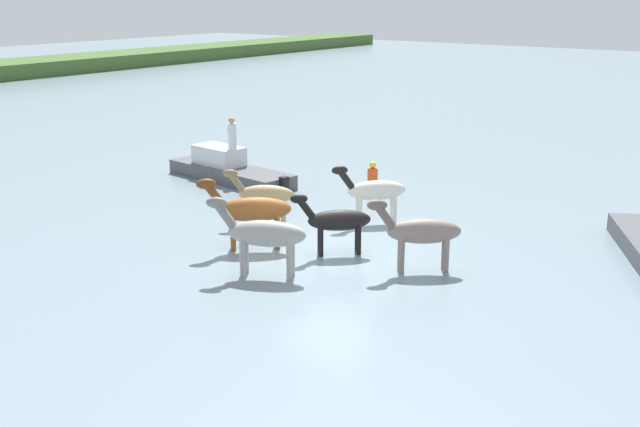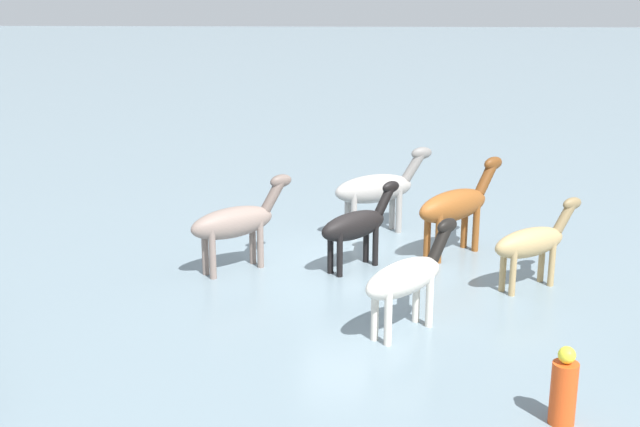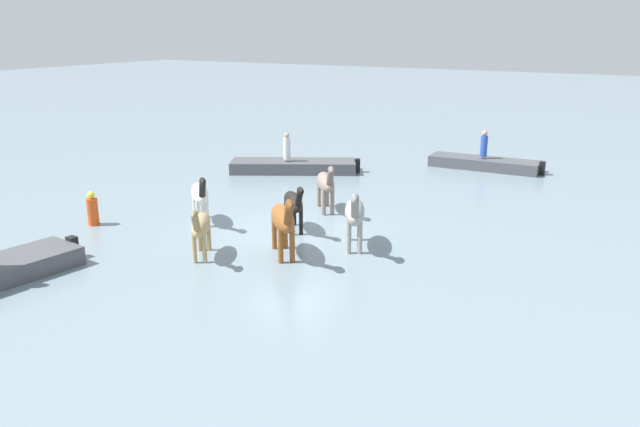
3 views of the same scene
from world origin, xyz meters
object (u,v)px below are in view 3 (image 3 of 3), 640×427
Objects in this scene: horse_chestnut_trailing at (283,219)px; horse_lead at (201,226)px; person_spotter_bow at (484,144)px; person_watcher_seated at (287,147)px; horse_mid_herd at (355,213)px; horse_pinto_flank at (294,203)px; horse_gray_outer at (200,194)px; buoy_channel_marker at (93,210)px; horse_dark_mare at (326,183)px; boat_skiff_near at (294,168)px; boat_tender_starboard at (484,165)px.

horse_chestnut_trailing reaches higher than horse_lead.
person_spotter_bow is at bearing 130.98° from horse_chestnut_trailing.
horse_chestnut_trailing reaches higher than person_watcher_seated.
horse_mid_herd is 4.47m from horse_lead.
horse_mid_herd is 1.35× the size of horse_pinto_flank.
horse_gray_outer is 7.94m from person_watcher_seated.
buoy_channel_marker is (2.96, 1.95, -0.48)m from horse_gray_outer.
person_spotter_bow is at bearing 133.85° from horse_lead.
horse_chestnut_trailing reaches higher than horse_gray_outer.
horse_chestnut_trailing is at bearing -23.90° from horse_dark_mare.
horse_mid_herd reaches higher than buoy_channel_marker.
horse_lead is at bearing -60.06° from horse_pinto_flank.
horse_mid_herd is 10.41m from boat_skiff_near.
horse_dark_mare reaches higher than horse_pinto_flank.
person_spotter_bow is (-2.93, -9.58, 0.12)m from horse_dark_mare.
boat_tender_starboard is at bearing -120.95° from buoy_channel_marker.
horse_dark_mare is 5.90m from horse_lead.
boat_skiff_near is 4.75× the size of person_spotter_bow.
horse_chestnut_trailing is 1.13× the size of horse_gray_outer.
horse_dark_mare is (1.19, -4.61, -0.07)m from horse_chestnut_trailing.
buoy_channel_marker is at bearing -86.82° from horse_dark_mare.
horse_gray_outer is (5.57, 0.33, -0.09)m from horse_mid_herd.
horse_chestnut_trailing is at bearing -67.59° from horse_mid_herd.
horse_lead is 15.87m from person_spotter_bow.
boat_tender_starboard is at bearing 108.84° from horse_gray_outer.
horse_chestnut_trailing is 2.34m from horse_lead.
horse_gray_outer reaches higher than horse_pinto_flank.
person_spotter_bow is (-7.24, -4.82, 0.96)m from boat_skiff_near.
horse_chestnut_trailing reaches higher than boat_tender_starboard.
horse_lead reaches higher than boat_tender_starboard.
horse_pinto_flank is 12.34m from person_spotter_bow.
horse_dark_mare is 1.06× the size of horse_lead.
horse_chestnut_trailing is 1.83× the size of person_watcher_seated.
horse_gray_outer is at bearing 101.27° from person_watcher_seated.
boat_skiff_near is at bearing 168.41° from horse_chestnut_trailing.
horse_mid_herd is 1.15× the size of horse_dark_mare.
horse_mid_herd is 8.85m from buoy_channel_marker.
boat_tender_starboard is (-0.39, -12.60, -0.91)m from horse_mid_herd.
horse_chestnut_trailing reaches higher than person_spotter_bow.
horse_chestnut_trailing is 14.29m from person_spotter_bow.
buoy_channel_marker reaches higher than boat_skiff_near.
horse_chestnut_trailing reaches higher than horse_mid_herd.
boat_skiff_near reaches higher than boat_tender_starboard.
horse_lead is (-2.16, 2.56, -0.06)m from horse_gray_outer.
horse_dark_mare is at bearing 135.04° from person_watcher_seated.
person_watcher_seated reaches higher than horse_pinto_flank.
horse_gray_outer is at bearing -80.29° from horse_dark_mare.
horse_lead is 1.69× the size of person_watcher_seated.
horse_chestnut_trailing reaches higher than horse_dark_mare.
buoy_channel_marker is (1.60, 10.00, 0.33)m from boat_skiff_near.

